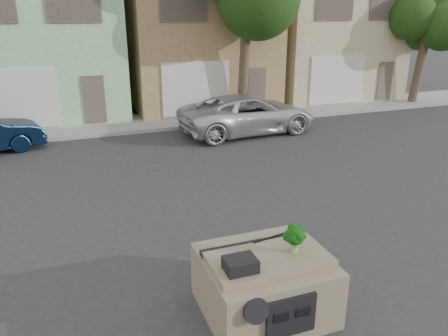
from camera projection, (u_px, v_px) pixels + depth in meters
ground_plane at (208, 231)px, 10.07m from camera, size 120.00×120.00×0.00m
sidewalk at (133, 124)px, 19.30m from camera, size 40.00×3.00×0.15m
townhouse_mint at (38, 33)px, 20.42m from camera, size 7.20×8.20×7.55m
townhouse_tan at (192, 31)px, 22.87m from camera, size 7.20×8.20×7.55m
townhouse_beige at (316, 29)px, 25.33m from camera, size 7.20×8.20×7.55m
silver_pickup at (248, 133)px, 18.17m from camera, size 5.83×3.00×1.57m
tree_near at (245, 24)px, 18.90m from camera, size 4.40×4.00×8.50m
tree_far at (422, 47)px, 22.60m from camera, size 3.20×3.00×6.00m
car_dashboard at (264, 281)px, 7.23m from camera, size 2.00×1.80×1.12m
instrument_hump at (240, 264)px, 6.51m from camera, size 0.48×0.38×0.20m
wiper_arm at (270, 237)px, 7.46m from camera, size 0.69×0.15×0.02m
broccoli at (295, 239)px, 6.97m from camera, size 0.51×0.51×0.46m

